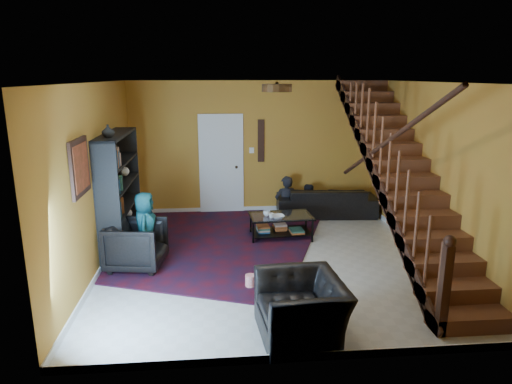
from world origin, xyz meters
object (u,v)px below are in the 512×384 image
armchair_left (137,245)px  armchair_right (301,308)px  bookshelf (120,196)px  coffee_table (281,225)px  sofa (326,201)px

armchair_left → armchair_right: armchair_left is taller
bookshelf → armchair_left: bearing=-64.6°
armchair_left → coffee_table: armchair_left is taller
armchair_right → sofa: bearing=158.3°
armchair_left → coffee_table: (2.39, 1.16, -0.13)m
armchair_left → armchair_right: size_ratio=0.78×
bookshelf → armchair_right: 3.85m
bookshelf → armchair_right: bookshelf is taller
sofa → armchair_right: size_ratio=1.97×
armchair_right → coffee_table: bearing=171.2°
bookshelf → armchair_left: bookshelf is taller
sofa → coffee_table: bearing=52.3°
armchair_left → bookshelf: bearing=33.9°
bookshelf → sofa: 4.31m
armchair_right → coffee_table: (0.23, 3.26, -0.10)m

